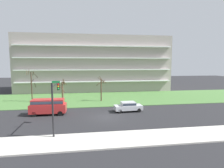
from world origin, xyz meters
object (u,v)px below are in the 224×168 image
(sedan_silver_near_left, at_px, (128,106))
(tree_far_left, at_px, (32,85))
(tree_center, at_px, (101,88))
(van_red_center_left, at_px, (48,106))
(tree_left, at_px, (63,90))
(traffic_signal_mast, at_px, (55,98))

(sedan_silver_near_left, bearing_deg, tree_far_left, -33.16)
(tree_far_left, relative_size, tree_center, 1.27)
(tree_far_left, bearing_deg, van_red_center_left, -63.50)
(sedan_silver_near_left, bearing_deg, tree_center, -70.67)
(tree_far_left, bearing_deg, tree_center, -5.75)
(tree_left, distance_m, traffic_signal_mast, 16.75)
(tree_far_left, height_order, tree_left, tree_far_left)
(van_red_center_left, bearing_deg, tree_center, -135.34)
(traffic_signal_mast, bearing_deg, tree_far_left, 112.49)
(tree_left, relative_size, tree_center, 0.92)
(tree_far_left, height_order, van_red_center_left, tree_far_left)
(tree_far_left, height_order, tree_center, tree_far_left)
(sedan_silver_near_left, distance_m, van_red_center_left, 12.27)
(tree_far_left, bearing_deg, traffic_signal_mast, -67.51)
(tree_far_left, distance_m, tree_center, 13.74)
(tree_left, height_order, tree_center, tree_center)
(tree_center, bearing_deg, tree_far_left, 174.25)
(tree_left, height_order, van_red_center_left, tree_left)
(van_red_center_left, height_order, traffic_signal_mast, traffic_signal_mast)
(tree_center, height_order, van_red_center_left, tree_center)
(tree_center, bearing_deg, sedan_silver_near_left, -67.41)
(tree_center, bearing_deg, traffic_signal_mast, -112.12)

